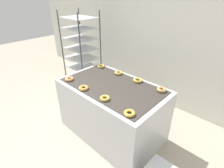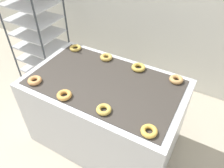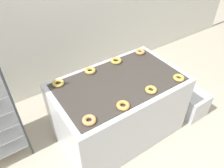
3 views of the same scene
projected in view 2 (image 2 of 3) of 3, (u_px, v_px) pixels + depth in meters
name	position (u px, v px, depth m)	size (l,w,h in m)	color
fryer_machine	(105.00, 113.00, 2.40)	(1.56, 0.95, 0.88)	silver
baking_rack_cart	(36.00, 26.00, 3.02)	(0.68, 0.54, 1.76)	#33383D
donut_near_left	(35.00, 80.00, 2.10)	(0.13, 0.13, 0.04)	tan
donut_near_midleft	(64.00, 95.00, 1.94)	(0.14, 0.14, 0.04)	gold
donut_near_midright	(104.00, 110.00, 1.81)	(0.13, 0.13, 0.04)	gold
donut_near_right	(149.00, 131.00, 1.65)	(0.13, 0.13, 0.04)	gold
donut_far_left	(75.00, 48.00, 2.55)	(0.14, 0.14, 0.04)	gold
donut_far_midleft	(106.00, 57.00, 2.40)	(0.14, 0.14, 0.04)	gold
donut_far_midright	(138.00, 67.00, 2.26)	(0.14, 0.14, 0.04)	gold
donut_far_right	(176.00, 79.00, 2.11)	(0.13, 0.13, 0.04)	tan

